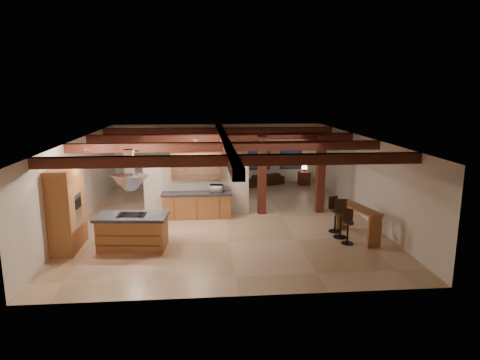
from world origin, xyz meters
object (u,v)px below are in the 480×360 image
object	(u,v)px
kitchen_island	(133,231)
dining_table	(207,189)
sofa	(263,179)
bar_counter	(358,217)

from	to	relation	value
kitchen_island	dining_table	world-z (taller)	kitchen_island
kitchen_island	sofa	xyz separation A→B (m)	(4.97, 8.06, -0.22)
dining_table	sofa	size ratio (longest dim) A/B	0.88
kitchen_island	bar_counter	world-z (taller)	bar_counter
kitchen_island	sofa	distance (m)	9.48
kitchen_island	bar_counter	bearing A→B (deg)	2.10
dining_table	bar_counter	xyz separation A→B (m)	(4.60, -5.82, 0.38)
sofa	bar_counter	bearing A→B (deg)	80.78
kitchen_island	dining_table	bearing A→B (deg)	70.04
kitchen_island	bar_counter	distance (m)	6.81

